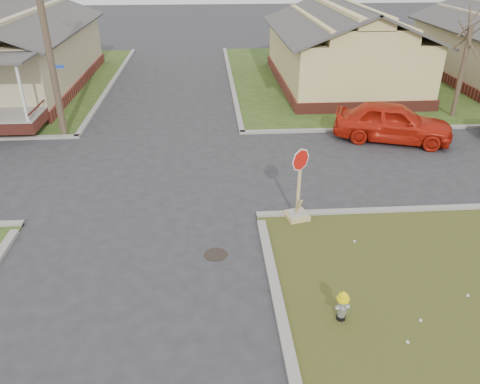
{
  "coord_description": "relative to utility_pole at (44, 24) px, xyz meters",
  "views": [
    {
      "loc": [
        2.12,
        -10.9,
        7.42
      ],
      "look_at": [
        2.96,
        1.0,
        1.1
      ],
      "focal_mm": 35.0,
      "sensor_mm": 36.0,
      "label": 1
    }
  ],
  "objects": [
    {
      "name": "manhole",
      "position": [
        6.4,
        -9.4,
        -4.66
      ],
      "size": [
        0.64,
        0.64,
        0.01
      ],
      "primitive_type": "cylinder",
      "color": "black",
      "rests_on": "ground"
    },
    {
      "name": "red_sedan",
      "position": [
        14.07,
        -1.55,
        -3.84
      ],
      "size": [
        5.19,
        3.44,
        1.64
      ],
      "primitive_type": "imported",
      "rotation": [
        0.0,
        0.0,
        1.23
      ],
      "color": "red",
      "rests_on": "ground"
    },
    {
      "name": "stop_sign",
      "position": [
        8.91,
        -7.73,
        -4.12
      ],
      "size": [
        0.65,
        0.63,
        2.29
      ],
      "rotation": [
        0.0,
        0.0,
        0.24
      ],
      "color": "tan",
      "rests_on": "ground"
    },
    {
      "name": "fire_hydrant",
      "position": [
        9.11,
        -12.1,
        -4.2
      ],
      "size": [
        0.28,
        0.28,
        0.75
      ],
      "rotation": [
        0.0,
        0.0,
        0.1
      ],
      "color": "black",
      "rests_on": "ground"
    },
    {
      "name": "utility_pole",
      "position": [
        0.0,
        0.0,
        0.0
      ],
      "size": [
        1.8,
        0.28,
        9.0
      ],
      "color": "#49392A",
      "rests_on": "ground"
    },
    {
      "name": "tree_mid_right",
      "position": [
        18.2,
        1.3,
        -2.51
      ],
      "size": [
        0.22,
        0.22,
        4.2
      ],
      "primitive_type": "cylinder",
      "color": "#49392A",
      "rests_on": "verge_far_right"
    },
    {
      "name": "side_house_yellow",
      "position": [
        14.2,
        7.6,
        -2.47
      ],
      "size": [
        7.6,
        11.6,
        4.7
      ],
      "color": "maroon",
      "rests_on": "ground"
    },
    {
      "name": "ground",
      "position": [
        4.2,
        -8.9,
        -4.66
      ],
      "size": [
        120.0,
        120.0,
        0.0
      ],
      "primitive_type": "plane",
      "color": "#2A2A2D",
      "rests_on": "ground"
    },
    {
      "name": "curbs",
      "position": [
        4.2,
        -3.9,
        -4.66
      ],
      "size": [
        80.0,
        40.0,
        0.12
      ],
      "primitive_type": null,
      "color": "gray",
      "rests_on": "ground"
    }
  ]
}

